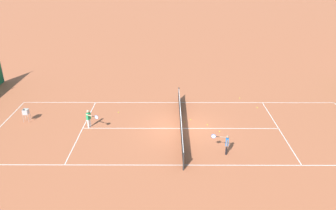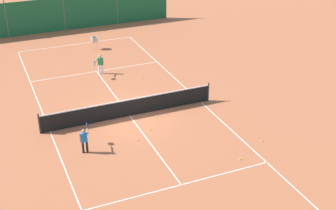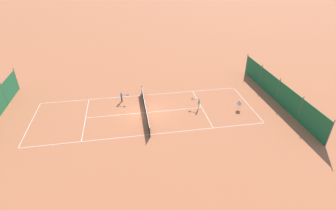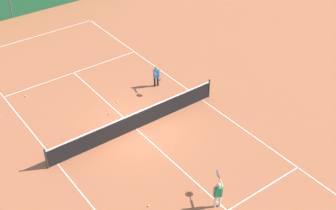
# 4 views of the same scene
# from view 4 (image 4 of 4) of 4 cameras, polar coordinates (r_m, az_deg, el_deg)

# --- Properties ---
(ground_plane) EXTENTS (600.00, 600.00, 0.00)m
(ground_plane) POSITION_cam_4_polar(r_m,az_deg,el_deg) (22.40, -3.90, -2.92)
(ground_plane) COLOR #B7603D
(court_line_markings) EXTENTS (8.25, 23.85, 0.01)m
(court_line_markings) POSITION_cam_4_polar(r_m,az_deg,el_deg) (22.39, -3.90, -2.92)
(court_line_markings) COLOR white
(court_line_markings) RESTS_ON ground
(tennis_net) EXTENTS (9.18, 0.08, 1.06)m
(tennis_net) POSITION_cam_4_polar(r_m,az_deg,el_deg) (22.09, -3.95, -1.90)
(tennis_net) COLOR #2D2D2D
(tennis_net) RESTS_ON ground
(windscreen_fence_far) EXTENTS (17.28, 0.08, 2.90)m
(windscreen_fence_far) POSITION_cam_4_polar(r_m,az_deg,el_deg) (34.22, -18.79, 12.02)
(windscreen_fence_far) COLOR #1E6038
(windscreen_fence_far) RESTS_ON ground
(player_near_baseline) EXTENTS (0.56, 0.97, 1.20)m
(player_near_baseline) POSITION_cam_4_polar(r_m,az_deg,el_deg) (25.01, -1.43, 3.65)
(player_near_baseline) COLOR black
(player_near_baseline) RESTS_ON ground
(player_far_baseline) EXTENTS (0.78, 0.91, 1.25)m
(player_far_baseline) POSITION_cam_4_polar(r_m,az_deg,el_deg) (18.36, 6.12, -10.53)
(player_far_baseline) COLOR white
(player_far_baseline) RESTS_ON ground
(tennis_ball_far_corner) EXTENTS (0.07, 0.07, 0.07)m
(tennis_ball_far_corner) POSITION_cam_4_polar(r_m,az_deg,el_deg) (25.66, -16.98, 1.06)
(tennis_ball_far_corner) COLOR #CCE033
(tennis_ball_far_corner) RESTS_ON ground
(tennis_ball_near_corner) EXTENTS (0.07, 0.07, 0.07)m
(tennis_ball_near_corner) POSITION_cam_4_polar(r_m,az_deg,el_deg) (24.28, -6.24, 0.46)
(tennis_ball_near_corner) COLOR #CCE033
(tennis_ball_near_corner) RESTS_ON ground
(tennis_ball_alley_right) EXTENTS (0.07, 0.07, 0.07)m
(tennis_ball_alley_right) POSITION_cam_4_polar(r_m,az_deg,el_deg) (18.73, -2.37, -12.20)
(tennis_ball_alley_right) COLOR #CCE033
(tennis_ball_alley_right) RESTS_ON ground
(tennis_ball_alley_left) EXTENTS (0.07, 0.07, 0.07)m
(tennis_ball_alley_left) POSITION_cam_4_polar(r_m,az_deg,el_deg) (22.25, -6.05, -3.25)
(tennis_ball_alley_left) COLOR #CCE033
(tennis_ball_alley_left) RESTS_ON ground
(tennis_ball_service_box) EXTENTS (0.07, 0.07, 0.07)m
(tennis_ball_service_box) POSITION_cam_4_polar(r_m,az_deg,el_deg) (24.52, -19.85, -1.34)
(tennis_ball_service_box) COLOR #CCE033
(tennis_ball_service_box) RESTS_ON ground
(tennis_ball_by_net_left) EXTENTS (0.07, 0.07, 0.07)m
(tennis_ball_by_net_left) POSITION_cam_4_polar(r_m,az_deg,el_deg) (23.45, -7.19, -1.05)
(tennis_ball_by_net_left) COLOR #CCE033
(tennis_ball_by_net_left) RESTS_ON ground
(tennis_ball_mid_court) EXTENTS (0.07, 0.07, 0.07)m
(tennis_ball_mid_court) POSITION_cam_4_polar(r_m,az_deg,el_deg) (22.40, -7.49, -3.08)
(tennis_ball_mid_court) COLOR #CCE033
(tennis_ball_mid_court) RESTS_ON ground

